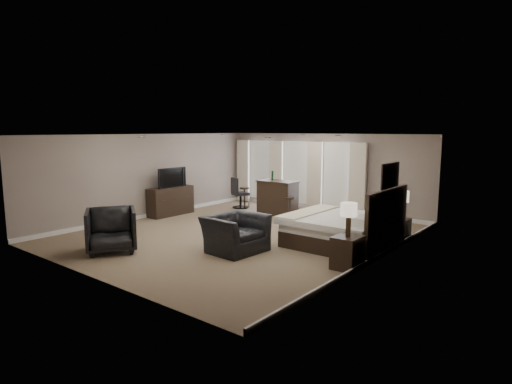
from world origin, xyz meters
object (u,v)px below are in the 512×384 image
Objects in this scene: tv at (170,185)px; armchair_near at (235,227)px; bed at (342,216)px; bar_counter at (277,198)px; dresser at (171,201)px; armchair_far at (111,228)px; desk_chair at (240,193)px; nightstand_far at (400,229)px; lamp_far at (402,205)px; nightstand_near at (347,252)px; lamp_near at (348,220)px; bar_stool_right at (290,208)px; bar_stool_left at (245,198)px.

armchair_near is (4.39, -1.83, -0.42)m from tv.
bar_counter is at bearing 148.34° from bed.
armchair_far reaches higher than dresser.
armchair_far is 1.00× the size of desk_chair.
armchair_near is (-2.53, -3.38, 0.29)m from nightstand_far.
lamp_far is 0.64× the size of tv.
nightstand_far is 7.09m from dresser.
tv is 4.24m from armchair_far.
nightstand_near is 2.90m from nightstand_far.
lamp_near is (0.89, -1.45, 0.26)m from bed.
lamp_near is (0.00, 0.00, 0.66)m from nightstand_near.
dresser is 3.45m from bar_counter.
lamp_near reaches higher than desk_chair.
bar_counter reaches higher than tv.
desk_chair is at bearing 169.54° from bar_stool_right.
lamp_near is at bearing -39.65° from bar_counter.
bed is at bearing -121.54° from lamp_far.
bar_counter is at bearing 39.12° from dresser.
bed reaches higher than lamp_near.
nightstand_far is at bearing 12.64° from dresser.
tv reaches higher than nightstand_near.
bar_counter reaches higher than armchair_far.
dresser is (-6.92, 1.35, -0.53)m from lamp_near.
bar_stool_right is (-3.56, 0.33, -0.54)m from lamp_far.
armchair_far is 6.19m from bar_stool_left.
bar_stool_right is at bearing 137.79° from nightstand_near.
bar_stool_right is at bearing 137.79° from lamp_near.
dresser reaches higher than nightstand_far.
bar_counter reaches higher than desk_chair.
bar_stool_right is (-2.67, 1.78, -0.39)m from bed.
dresser is (-6.92, 1.35, 0.13)m from nightstand_near.
bed is 6.04m from dresser.
bed is at bearing -89.03° from tv.
nightstand_far is 0.73× the size of bar_stool_left.
dresser is (-6.92, -1.55, -0.43)m from lamp_far.
armchair_far is at bearing -101.74° from bar_stool_right.
lamp_far reaches higher than dresser.
nightstand_near is 0.97× the size of lamp_near.
dresser is 1.45× the size of desk_chair.
bar_stool_left is at bearing 44.27° from armchair_far.
armchair_far is at bearing -58.28° from dresser.
armchair_far is (-4.70, -5.14, -0.34)m from lamp_far.
lamp_far is at bearing 0.00° from nightstand_far.
bar_stool_left is at bearing 154.62° from bed.
nightstand_far is at bearing -8.31° from bar_counter.
lamp_far is at bearing -77.36° from tv.
lamp_far is at bearing -5.33° from bar_stool_right.
lamp_near is 0.62× the size of armchair_far.
bed reaches higher than dresser.
tv is 4.77m from armchair_near.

